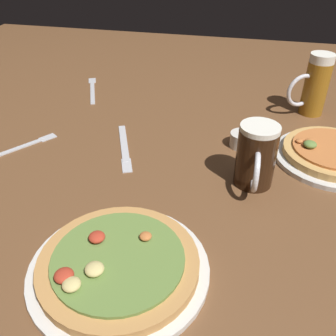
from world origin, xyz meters
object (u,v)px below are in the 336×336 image
(beer_mug_dark, at_px, (315,85))
(knife_right, at_px, (124,147))
(fork_left, at_px, (92,89))
(ramekin_sauce, at_px, (242,140))
(pizza_plate_far, at_px, (332,154))
(beer_mug_amber, at_px, (256,157))
(fork_spare, at_px, (19,147))
(pizza_plate_near, at_px, (118,265))

(beer_mug_dark, bearing_deg, knife_right, -146.45)
(beer_mug_dark, relative_size, fork_left, 0.83)
(beer_mug_dark, distance_m, ramekin_sauce, 0.32)
(ramekin_sauce, distance_m, fork_left, 0.59)
(pizza_plate_far, bearing_deg, beer_mug_amber, -142.46)
(fork_left, height_order, fork_spare, same)
(beer_mug_dark, relative_size, fork_spare, 0.96)
(pizza_plate_far, bearing_deg, beer_mug_dark, 97.33)
(pizza_plate_near, xyz_separation_m, knife_right, (-0.12, 0.39, -0.01))
(pizza_plate_near, bearing_deg, ramekin_sauce, 69.23)
(pizza_plate_far, distance_m, beer_mug_dark, 0.27)
(fork_left, bearing_deg, knife_right, -56.17)
(knife_right, bearing_deg, beer_mug_amber, -13.90)
(pizza_plate_near, bearing_deg, fork_left, 115.45)
(pizza_plate_near, bearing_deg, pizza_plate_far, 48.62)
(ramekin_sauce, height_order, fork_left, ramekin_sauce)
(pizza_plate_near, xyz_separation_m, pizza_plate_far, (0.40, 0.45, -0.00))
(pizza_plate_far, distance_m, fork_spare, 0.80)
(pizza_plate_near, xyz_separation_m, fork_left, (-0.35, 0.74, -0.01))
(beer_mug_dark, bearing_deg, fork_left, 178.29)
(beer_mug_amber, height_order, fork_left, beer_mug_amber)
(fork_left, bearing_deg, beer_mug_amber, -37.13)
(ramekin_sauce, bearing_deg, fork_left, 153.20)
(beer_mug_amber, height_order, knife_right, beer_mug_amber)
(beer_mug_amber, relative_size, ramekin_sauce, 2.30)
(ramekin_sauce, bearing_deg, pizza_plate_near, -110.77)
(ramekin_sauce, bearing_deg, knife_right, -165.49)
(ramekin_sauce, relative_size, fork_spare, 0.33)
(ramekin_sauce, xyz_separation_m, knife_right, (-0.30, -0.08, -0.02))
(pizza_plate_near, bearing_deg, knife_right, 106.98)
(knife_right, relative_size, fork_spare, 1.18)
(pizza_plate_far, height_order, fork_left, pizza_plate_far)
(pizza_plate_near, relative_size, knife_right, 1.38)
(beer_mug_amber, relative_size, fork_left, 0.66)
(fork_spare, bearing_deg, fork_left, 84.66)
(fork_left, xyz_separation_m, knife_right, (0.23, -0.34, 0.00))
(fork_left, bearing_deg, pizza_plate_far, -20.61)
(ramekin_sauce, bearing_deg, beer_mug_dark, 52.48)
(beer_mug_dark, xyz_separation_m, ramekin_sauce, (-0.19, -0.25, -0.07))
(fork_left, bearing_deg, beer_mug_dark, -1.71)
(pizza_plate_far, height_order, knife_right, pizza_plate_far)
(pizza_plate_near, distance_m, beer_mug_amber, 0.38)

